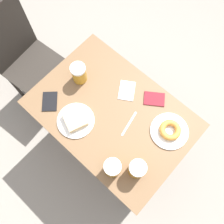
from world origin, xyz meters
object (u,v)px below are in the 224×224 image
Objects in this scene: fork at (129,124)px; plate_with_cake at (75,120)px; napkin_folded at (127,91)px; chair at (21,53)px; beer_mug_left at (79,73)px; plate_with_donut at (170,131)px; beer_mug_right at (137,169)px; passport_far_edge at (50,101)px; beer_mug_center at (112,168)px; passport_near_edge at (154,99)px.

plate_with_cake is at bearing 128.89° from fork.
plate_with_cake reaches higher than napkin_folded.
plate_with_cake is at bearing 164.86° from napkin_folded.
fork is (-0.15, -0.15, -0.00)m from napkin_folded.
chair is 7.07× the size of beer_mug_left.
plate_with_donut is 1.67× the size of beer_mug_right.
beer_mug_left reaches higher than fork.
chair is at bearing 74.85° from passport_far_edge.
plate_with_cake is 1.66× the size of beer_mug_right.
napkin_folded is (0.13, -0.27, -0.06)m from beer_mug_left.
napkin_folded is at bearing 31.70° from beer_mug_center.
chair is 4.22× the size of plate_with_donut.
plate_with_donut is (0.32, -0.45, -0.00)m from plate_with_cake.
chair is 4.25× the size of plate_with_cake.
passport_far_edge is at bearing 85.47° from beer_mug_center.
plate_with_cake is 1.66× the size of beer_mug_center.
beer_mug_center is 0.49m from napkin_folded.
beer_mug_left reaches higher than passport_far_edge.
plate_with_cake is at bearing 148.66° from passport_near_edge.
plate_with_donut is 1.47× the size of passport_far_edge.
plate_with_donut is 0.22m from passport_near_edge.
plate_with_cake is at bearing 79.70° from beer_mug_center.
passport_far_edge reaches higher than napkin_folded.
plate_with_donut is 1.67× the size of beer_mug_center.
beer_mug_right is at bearing -87.58° from plate_with_cake.
chair is 0.99m from fork.
passport_near_edge reaches higher than napkin_folded.
beer_mug_left is (-0.10, 0.63, 0.05)m from plate_with_donut.
plate_with_donut is at bearing -117.39° from passport_near_edge.
plate_with_donut is at bearing -14.38° from beer_mug_center.
beer_mug_left is 0.88× the size of passport_far_edge.
chair is at bearing 106.93° from passport_near_edge.
beer_mug_left is 0.25m from passport_far_edge.
beer_mug_left is at bearing 99.36° from plate_with_donut.
beer_mug_right is at bearing -86.61° from passport_far_edge.
chair is 0.87m from napkin_folded.
napkin_folded is at bearing 113.53° from passport_near_edge.
napkin_folded is (0.33, 0.36, -0.06)m from beer_mug_right.
fork is (-0.02, -0.42, -0.06)m from beer_mug_left.
plate_with_donut reaches higher than napkin_folded.
beer_mug_center is (-0.28, -0.53, 0.00)m from beer_mug_left.
passport_near_edge is at bearing 62.61° from plate_with_donut.
plate_with_donut reaches higher than passport_far_edge.
beer_mug_left is 0.87× the size of passport_near_edge.
napkin_folded is at bearing -64.01° from beer_mug_left.
beer_mug_center reaches higher than fork.
chair is 7.07× the size of beer_mug_right.
passport_near_edge and passport_far_edge have the same top height.
passport_far_edge is (-0.04, 0.65, -0.06)m from beer_mug_right.
beer_mug_center is 0.50m from passport_near_edge.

